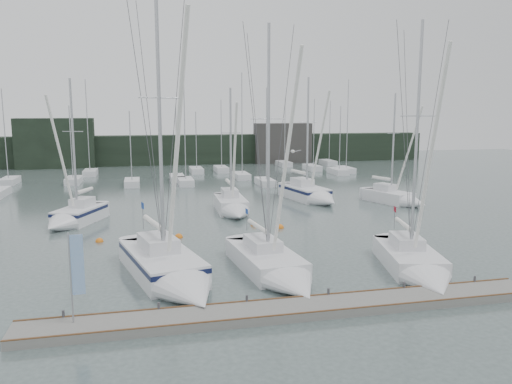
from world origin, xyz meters
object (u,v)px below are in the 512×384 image
sailboat_near_right (418,268)px  sailboat_mid_e (399,199)px  dock_banner (75,270)px  sailboat_near_left (172,273)px  buoy_a (179,238)px  sailboat_mid_c (233,207)px  buoy_c (99,242)px  sailboat_near_center (278,271)px  sailboat_mid_d (312,195)px  buoy_d (280,228)px  buoy_b (254,226)px  sailboat_mid_a (72,218)px

sailboat_near_right → sailboat_mid_e: bearing=77.2°
sailboat_mid_e → dock_banner: size_ratio=3.03×
sailboat_near_left → buoy_a: sailboat_near_left is taller
sailboat_near_right → sailboat_mid_c: size_ratio=1.25×
sailboat_near_right → buoy_c: 21.41m
sailboat_near_right → buoy_a: 17.04m
sailboat_near_left → buoy_c: bearing=100.1°
sailboat_near_left → sailboat_near_center: size_ratio=1.12×
sailboat_mid_d → sailboat_near_right: bearing=-105.9°
sailboat_mid_c → sailboat_mid_d: sailboat_mid_d is taller
sailboat_near_center → sailboat_mid_c: bearing=81.7°
buoy_d → dock_banner: bearing=-129.5°
sailboat_mid_d → sailboat_mid_e: sailboat_mid_d is taller
sailboat_mid_c → buoy_d: 6.70m
sailboat_mid_d → buoy_c: (-19.91, -11.78, -0.66)m
sailboat_mid_e → buoy_c: (-27.68, -8.32, -0.55)m
sailboat_near_right → buoy_a: (-12.28, 11.79, -0.54)m
sailboat_mid_e → buoy_b: bearing=-179.3°
sailboat_near_right → sailboat_mid_c: (-6.91, 19.18, 0.06)m
sailboat_mid_d → buoy_a: 18.64m
sailboat_near_left → sailboat_near_right: sailboat_near_left is taller
dock_banner → sailboat_near_center: bearing=18.1°
sailboat_near_center → buoy_a: size_ratio=24.65×
dock_banner → sailboat_mid_a: bearing=92.1°
buoy_b → sailboat_mid_a: bearing=166.5°
sailboat_mid_d → buoy_b: size_ratio=22.59×
sailboat_near_right → sailboat_mid_c: bearing=123.1°
buoy_a → sailboat_mid_e: bearing=20.7°
sailboat_mid_a → sailboat_mid_e: bearing=27.7°
sailboat_near_left → dock_banner: size_ratio=4.32×
buoy_b → buoy_d: 2.20m
sailboat_near_left → buoy_d: sailboat_near_left is taller
buoy_a → buoy_d: size_ratio=0.95×
sailboat_near_left → sailboat_mid_e: sailboat_near_left is taller
sailboat_mid_c → sailboat_mid_e: (16.78, 1.00, -0.04)m
sailboat_near_right → sailboat_mid_a: sailboat_near_right is taller
sailboat_mid_d → sailboat_mid_e: bearing=-34.8°
dock_banner → buoy_b: bearing=51.0°
buoy_b → buoy_d: (1.79, -1.28, 0.00)m
buoy_a → buoy_d: buoy_d is taller
sailboat_mid_c → buoy_a: sailboat_mid_c is taller
sailboat_mid_d → sailboat_mid_e: (7.77, -3.46, -0.11)m
sailboat_near_center → sailboat_mid_e: bearing=41.3°
sailboat_mid_c → sailboat_mid_d: 10.05m
sailboat_near_center → buoy_b: size_ratio=24.88×
sailboat_near_left → sailboat_near_center: bearing=-18.3°
sailboat_mid_e → sailboat_mid_a: bearing=165.1°
sailboat_mid_c → dock_banner: size_ratio=3.11×
sailboat_near_center → buoy_c: sailboat_near_center is taller
sailboat_near_right → sailboat_mid_d: 23.74m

